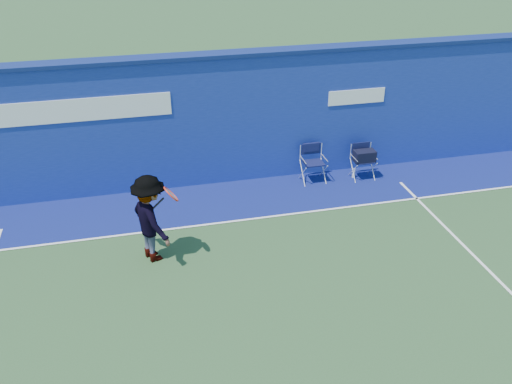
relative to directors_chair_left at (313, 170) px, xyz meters
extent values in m
plane|color=#2B4B28|center=(-2.47, -4.60, -0.30)|extent=(80.00, 80.00, 0.00)
cube|color=navy|center=(-2.47, 0.60, 1.20)|extent=(24.00, 0.40, 3.00)
cube|color=navy|center=(-2.47, 0.60, 2.74)|extent=(24.00, 0.50, 0.08)
cube|color=white|center=(-5.47, 0.39, 1.80)|extent=(4.50, 0.02, 0.50)
cube|color=white|center=(1.13, 0.39, 1.60)|extent=(1.40, 0.02, 0.35)
cube|color=navy|center=(-2.47, -0.50, -0.29)|extent=(24.00, 1.80, 0.01)
cube|color=white|center=(-2.47, -1.40, -0.29)|extent=(24.00, 0.06, 0.01)
cube|color=#11153F|center=(0.00, -0.02, 0.19)|extent=(0.47, 0.39, 0.03)
cube|color=silver|center=(0.00, 0.21, 0.38)|extent=(0.53, 0.02, 0.39)
cube|color=#11153F|center=(0.00, 0.21, 0.46)|extent=(0.47, 0.03, 0.27)
cube|color=#11153F|center=(0.00, 0.21, 0.50)|extent=(0.39, 0.06, 0.21)
cube|color=#11153F|center=(1.23, -0.14, 0.16)|extent=(0.44, 0.37, 0.03)
cube|color=silver|center=(1.23, 0.08, 0.35)|extent=(0.50, 0.02, 0.37)
cube|color=#11153F|center=(1.23, 0.08, 0.42)|extent=(0.44, 0.02, 0.26)
cube|color=black|center=(1.23, -0.16, 0.30)|extent=(0.50, 0.29, 0.28)
cylinder|color=white|center=(1.03, -0.08, -0.18)|extent=(0.07, 0.07, 0.24)
imported|color=#EA4738|center=(-3.94, -2.31, 0.57)|extent=(1.04, 1.28, 1.73)
torus|color=red|center=(-3.54, -2.43, 1.10)|extent=(0.32, 0.41, 0.31)
cylinder|color=gray|center=(-3.54, -2.43, 1.10)|extent=(0.25, 0.34, 0.25)
cylinder|color=black|center=(-3.80, -2.38, 0.89)|extent=(0.29, 0.09, 0.24)
camera|label=1|loc=(-3.99, -10.99, 5.82)|focal=38.00mm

